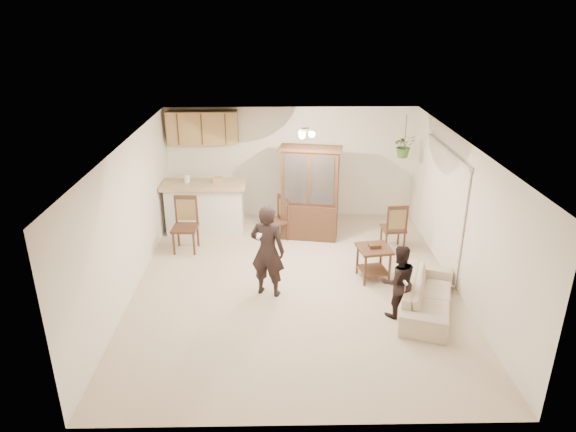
{
  "coord_description": "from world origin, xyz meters",
  "views": [
    {
      "loc": [
        -0.27,
        -7.83,
        4.5
      ],
      "look_at": [
        -0.12,
        0.4,
        1.13
      ],
      "focal_mm": 32.0,
      "sensor_mm": 36.0,
      "label": 1
    }
  ],
  "objects_px": {
    "chair_bar": "(186,236)",
    "chair_hutch_left": "(276,228)",
    "chair_hutch_right": "(393,236)",
    "side_table": "(373,263)",
    "sofa": "(429,290)",
    "adult": "(267,245)",
    "child": "(398,277)",
    "china_hutch": "(310,194)"
  },
  "relations": [
    {
      "from": "side_table",
      "to": "chair_hutch_right",
      "type": "xyz_separation_m",
      "value": [
        0.6,
        1.2,
        -0.04
      ]
    },
    {
      "from": "sofa",
      "to": "chair_bar",
      "type": "xyz_separation_m",
      "value": [
        -4.19,
        2.25,
        -0.06
      ]
    },
    {
      "from": "child",
      "to": "chair_hutch_left",
      "type": "distance_m",
      "value": 3.44
    },
    {
      "from": "chair_hutch_left",
      "to": "china_hutch",
      "type": "bearing_deg",
      "value": 65.22
    },
    {
      "from": "sofa",
      "to": "chair_bar",
      "type": "bearing_deg",
      "value": 80.84
    },
    {
      "from": "china_hutch",
      "to": "chair_bar",
      "type": "distance_m",
      "value": 2.63
    },
    {
      "from": "side_table",
      "to": "chair_bar",
      "type": "height_order",
      "value": "chair_bar"
    },
    {
      "from": "chair_bar",
      "to": "chair_hutch_left",
      "type": "xyz_separation_m",
      "value": [
        1.78,
        0.47,
        -0.05
      ]
    },
    {
      "from": "child",
      "to": "china_hutch",
      "type": "height_order",
      "value": "china_hutch"
    },
    {
      "from": "china_hutch",
      "to": "side_table",
      "type": "height_order",
      "value": "china_hutch"
    },
    {
      "from": "side_table",
      "to": "chair_hutch_left",
      "type": "bearing_deg",
      "value": 135.69
    },
    {
      "from": "sofa",
      "to": "chair_bar",
      "type": "height_order",
      "value": "chair_bar"
    },
    {
      "from": "china_hutch",
      "to": "chair_hutch_right",
      "type": "distance_m",
      "value": 1.86
    },
    {
      "from": "chair_bar",
      "to": "sofa",
      "type": "bearing_deg",
      "value": -25.4
    },
    {
      "from": "sofa",
      "to": "chair_bar",
      "type": "distance_m",
      "value": 4.76
    },
    {
      "from": "chair_hutch_left",
      "to": "chair_hutch_right",
      "type": "relative_size",
      "value": 0.93
    },
    {
      "from": "chair_bar",
      "to": "adult",
      "type": "bearing_deg",
      "value": -42.65
    },
    {
      "from": "adult",
      "to": "chair_hutch_left",
      "type": "relative_size",
      "value": 1.96
    },
    {
      "from": "china_hutch",
      "to": "chair_hutch_left",
      "type": "relative_size",
      "value": 2.11
    },
    {
      "from": "adult",
      "to": "child",
      "type": "distance_m",
      "value": 2.14
    },
    {
      "from": "sofa",
      "to": "child",
      "type": "distance_m",
      "value": 0.62
    },
    {
      "from": "adult",
      "to": "china_hutch",
      "type": "distance_m",
      "value": 2.42
    },
    {
      "from": "side_table",
      "to": "chair_hutch_right",
      "type": "distance_m",
      "value": 1.34
    },
    {
      "from": "chair_bar",
      "to": "child",
      "type": "bearing_deg",
      "value": -30.12
    },
    {
      "from": "child",
      "to": "adult",
      "type": "bearing_deg",
      "value": -27.24
    },
    {
      "from": "sofa",
      "to": "side_table",
      "type": "height_order",
      "value": "sofa"
    },
    {
      "from": "adult",
      "to": "side_table",
      "type": "height_order",
      "value": "adult"
    },
    {
      "from": "sofa",
      "to": "side_table",
      "type": "relative_size",
      "value": 2.77
    },
    {
      "from": "chair_bar",
      "to": "chair_hutch_right",
      "type": "bearing_deg",
      "value": 2.88
    },
    {
      "from": "child",
      "to": "chair_bar",
      "type": "height_order",
      "value": "child"
    },
    {
      "from": "side_table",
      "to": "child",
      "type": "bearing_deg",
      "value": -82.23
    },
    {
      "from": "sofa",
      "to": "china_hutch",
      "type": "relative_size",
      "value": 0.96
    },
    {
      "from": "side_table",
      "to": "chair_bar",
      "type": "xyz_separation_m",
      "value": [
        -3.5,
        1.2,
        -0.01
      ]
    },
    {
      "from": "china_hutch",
      "to": "sofa",
      "type": "bearing_deg",
      "value": -48.54
    },
    {
      "from": "adult",
      "to": "side_table",
      "type": "relative_size",
      "value": 2.67
    },
    {
      "from": "side_table",
      "to": "chair_hutch_left",
      "type": "xyz_separation_m",
      "value": [
        -1.72,
        1.68,
        -0.06
      ]
    },
    {
      "from": "adult",
      "to": "chair_bar",
      "type": "relative_size",
      "value": 1.66
    },
    {
      "from": "adult",
      "to": "child",
      "type": "bearing_deg",
      "value": 179.48
    },
    {
      "from": "chair_bar",
      "to": "chair_hutch_left",
      "type": "bearing_deg",
      "value": 17.73
    },
    {
      "from": "chair_hutch_left",
      "to": "chair_hutch_right",
      "type": "bearing_deg",
      "value": 44.0
    },
    {
      "from": "sofa",
      "to": "adult",
      "type": "height_order",
      "value": "adult"
    },
    {
      "from": "sofa",
      "to": "chair_hutch_left",
      "type": "distance_m",
      "value": 3.64
    }
  ]
}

